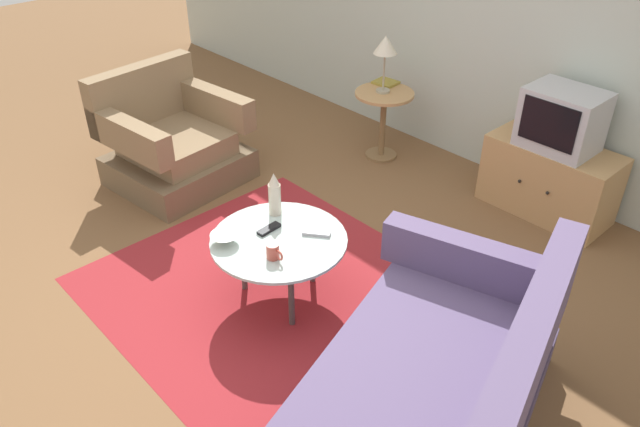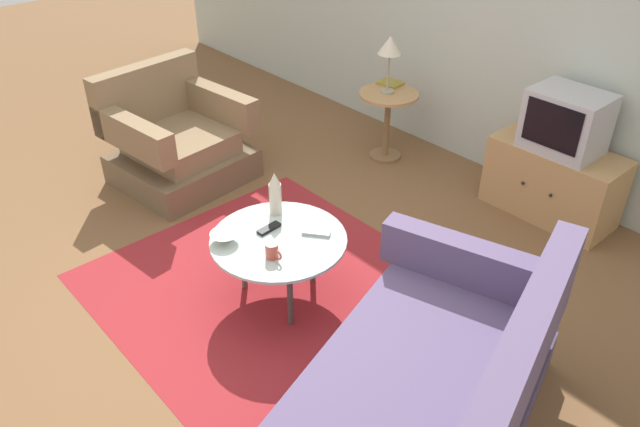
{
  "view_description": "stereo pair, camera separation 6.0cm",
  "coord_description": "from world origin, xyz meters",
  "px_view_note": "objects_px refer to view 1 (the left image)",
  "views": [
    {
      "loc": [
        2.42,
        -1.87,
        2.54
      ],
      "look_at": [
        0.2,
        0.19,
        0.55
      ],
      "focal_mm": 34.57,
      "sensor_mm": 36.0,
      "label": 1
    },
    {
      "loc": [
        2.46,
        -1.83,
        2.54
      ],
      "look_at": [
        0.2,
        0.19,
        0.55
      ],
      "focal_mm": 34.57,
      "sensor_mm": 36.0,
      "label": 2
    }
  ],
  "objects_px": {
    "tv_stand": "(549,179)",
    "television": "(562,120)",
    "bowl": "(225,238)",
    "coffee_table": "(279,244)",
    "tv_remote_dark": "(269,229)",
    "book": "(386,82)",
    "tv_remote_silver": "(316,233)",
    "mug": "(273,251)",
    "couch": "(416,417)",
    "table_lamp": "(385,47)",
    "side_table": "(384,111)",
    "armchair": "(172,144)",
    "vase": "(275,195)"
  },
  "relations": [
    {
      "from": "tv_stand",
      "to": "television",
      "type": "bearing_deg",
      "value": -90.0
    },
    {
      "from": "bowl",
      "to": "coffee_table",
      "type": "bearing_deg",
      "value": 53.87
    },
    {
      "from": "tv_remote_dark",
      "to": "book",
      "type": "relative_size",
      "value": 0.77
    },
    {
      "from": "television",
      "to": "tv_remote_silver",
      "type": "height_order",
      "value": "television"
    },
    {
      "from": "mug",
      "to": "bowl",
      "type": "height_order",
      "value": "mug"
    },
    {
      "from": "couch",
      "to": "mug",
      "type": "xyz_separation_m",
      "value": [
        -1.16,
        0.15,
        0.2
      ]
    },
    {
      "from": "bowl",
      "to": "tv_stand",
      "type": "bearing_deg",
      "value": 71.75
    },
    {
      "from": "table_lamp",
      "to": "side_table",
      "type": "bearing_deg",
      "value": 20.59
    },
    {
      "from": "armchair",
      "to": "tv_remote_silver",
      "type": "xyz_separation_m",
      "value": [
        1.84,
        -0.13,
        0.15
      ]
    },
    {
      "from": "armchair",
      "to": "couch",
      "type": "bearing_deg",
      "value": 72.23
    },
    {
      "from": "tv_remote_dark",
      "to": "bowl",
      "type": "bearing_deg",
      "value": -20.49
    },
    {
      "from": "tv_stand",
      "to": "television",
      "type": "height_order",
      "value": "television"
    },
    {
      "from": "armchair",
      "to": "tv_remote_dark",
      "type": "distance_m",
      "value": 1.65
    },
    {
      "from": "couch",
      "to": "bowl",
      "type": "xyz_separation_m",
      "value": [
        -1.47,
        0.04,
        0.19
      ]
    },
    {
      "from": "tv_stand",
      "to": "vase",
      "type": "height_order",
      "value": "vase"
    },
    {
      "from": "bowl",
      "to": "table_lamp",
      "type": "bearing_deg",
      "value": 107.78
    },
    {
      "from": "couch",
      "to": "tv_remote_dark",
      "type": "bearing_deg",
      "value": 60.66
    },
    {
      "from": "armchair",
      "to": "bowl",
      "type": "bearing_deg",
      "value": 63.24
    },
    {
      "from": "table_lamp",
      "to": "bowl",
      "type": "distance_m",
      "value": 2.24
    },
    {
      "from": "mug",
      "to": "tv_remote_dark",
      "type": "distance_m",
      "value": 0.28
    },
    {
      "from": "tv_remote_silver",
      "to": "coffee_table",
      "type": "bearing_deg",
      "value": -159.48
    },
    {
      "from": "couch",
      "to": "side_table",
      "type": "height_order",
      "value": "couch"
    },
    {
      "from": "television",
      "to": "bowl",
      "type": "xyz_separation_m",
      "value": [
        -0.77,
        -2.32,
        -0.28
      ]
    },
    {
      "from": "tv_remote_dark",
      "to": "tv_stand",
      "type": "bearing_deg",
      "value": 157.36
    },
    {
      "from": "armchair",
      "to": "tv_stand",
      "type": "distance_m",
      "value": 2.9
    },
    {
      "from": "side_table",
      "to": "tv_remote_silver",
      "type": "relative_size",
      "value": 3.66
    },
    {
      "from": "couch",
      "to": "mug",
      "type": "bearing_deg",
      "value": 65.59
    },
    {
      "from": "armchair",
      "to": "television",
      "type": "xyz_separation_m",
      "value": [
        2.31,
        1.75,
        0.44
      ]
    },
    {
      "from": "coffee_table",
      "to": "tv_stand",
      "type": "relative_size",
      "value": 0.87
    },
    {
      "from": "armchair",
      "to": "tv_stand",
      "type": "height_order",
      "value": "armchair"
    },
    {
      "from": "couch",
      "to": "tv_stand",
      "type": "height_order",
      "value": "couch"
    },
    {
      "from": "table_lamp",
      "to": "bowl",
      "type": "relative_size",
      "value": 2.79
    },
    {
      "from": "vase",
      "to": "tv_remote_silver",
      "type": "xyz_separation_m",
      "value": [
        0.34,
        0.03,
        -0.13
      ]
    },
    {
      "from": "armchair",
      "to": "bowl",
      "type": "relative_size",
      "value": 6.13
    },
    {
      "from": "tv_stand",
      "to": "tv_remote_dark",
      "type": "distance_m",
      "value": 2.19
    },
    {
      "from": "bowl",
      "to": "armchair",
      "type": "bearing_deg",
      "value": 159.57
    },
    {
      "from": "side_table",
      "to": "bowl",
      "type": "height_order",
      "value": "side_table"
    },
    {
      "from": "bowl",
      "to": "television",
      "type": "bearing_deg",
      "value": 71.63
    },
    {
      "from": "table_lamp",
      "to": "tv_remote_silver",
      "type": "relative_size",
      "value": 2.9
    },
    {
      "from": "couch",
      "to": "table_lamp",
      "type": "distance_m",
      "value": 3.08
    },
    {
      "from": "vase",
      "to": "tv_remote_silver",
      "type": "relative_size",
      "value": 1.77
    },
    {
      "from": "television",
      "to": "table_lamp",
      "type": "height_order",
      "value": "table_lamp"
    },
    {
      "from": "coffee_table",
      "to": "bowl",
      "type": "bearing_deg",
      "value": -126.13
    },
    {
      "from": "tv_stand",
      "to": "bowl",
      "type": "relative_size",
      "value": 5.48
    },
    {
      "from": "tv_stand",
      "to": "tv_remote_silver",
      "type": "xyz_separation_m",
      "value": [
        -0.47,
        -1.89,
        0.18
      ]
    },
    {
      "from": "coffee_table",
      "to": "side_table",
      "type": "bearing_deg",
      "value": 114.47
    },
    {
      "from": "couch",
      "to": "tv_remote_dark",
      "type": "distance_m",
      "value": 1.43
    },
    {
      "from": "tv_stand",
      "to": "television",
      "type": "relative_size",
      "value": 1.83
    },
    {
      "from": "couch",
      "to": "tv_stand",
      "type": "xyz_separation_m",
      "value": [
        -0.7,
        2.37,
        -0.02
      ]
    },
    {
      "from": "mug",
      "to": "vase",
      "type": "bearing_deg",
      "value": 139.27
    }
  ]
}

